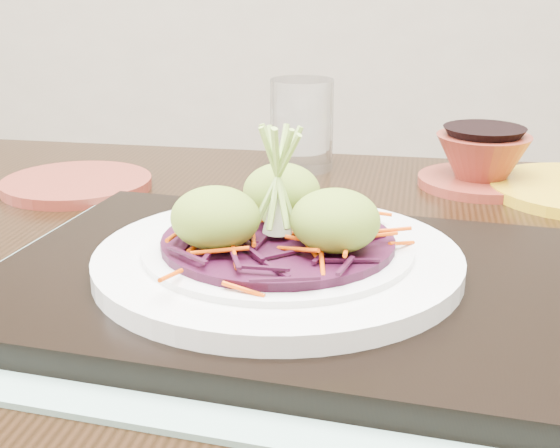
# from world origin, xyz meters

# --- Properties ---
(dining_table) EXTENTS (1.30, 0.94, 0.76)m
(dining_table) POSITION_xyz_m (-0.09, 0.02, 0.66)
(dining_table) COLOR black
(dining_table) RESTS_ON ground
(placemat) EXTENTS (0.54, 0.46, 0.00)m
(placemat) POSITION_xyz_m (-0.12, -0.03, 0.76)
(placemat) COLOR #87AF97
(placemat) RESTS_ON dining_table
(serving_tray) EXTENTS (0.47, 0.39, 0.02)m
(serving_tray) POSITION_xyz_m (-0.12, -0.03, 0.77)
(serving_tray) COLOR black
(serving_tray) RESTS_ON placemat
(white_plate) EXTENTS (0.27, 0.27, 0.02)m
(white_plate) POSITION_xyz_m (-0.12, -0.03, 0.79)
(white_plate) COLOR silver
(white_plate) RESTS_ON serving_tray
(cabbage_bed) EXTENTS (0.17, 0.17, 0.01)m
(cabbage_bed) POSITION_xyz_m (-0.12, -0.03, 0.81)
(cabbage_bed) COLOR #340A20
(cabbage_bed) RESTS_ON white_plate
(carrot_julienne) EXTENTS (0.21, 0.21, 0.01)m
(carrot_julienne) POSITION_xyz_m (-0.12, -0.03, 0.81)
(carrot_julienne) COLOR #D14003
(carrot_julienne) RESTS_ON cabbage_bed
(guacamole_scoops) EXTENTS (0.15, 0.13, 0.05)m
(guacamole_scoops) POSITION_xyz_m (-0.12, -0.03, 0.83)
(guacamole_scoops) COLOR olive
(guacamole_scoops) RESTS_ON cabbage_bed
(scallion_garnish) EXTENTS (0.06, 0.06, 0.09)m
(scallion_garnish) POSITION_xyz_m (-0.12, -0.03, 0.85)
(scallion_garnish) COLOR #8CB548
(scallion_garnish) RESTS_ON cabbage_bed
(terracotta_side_plate) EXTENTS (0.21, 0.21, 0.01)m
(terracotta_side_plate) POSITION_xyz_m (-0.36, 0.24, 0.77)
(terracotta_side_plate) COLOR maroon
(terracotta_side_plate) RESTS_ON dining_table
(water_glass) EXTENTS (0.10, 0.10, 0.11)m
(water_glass) POSITION_xyz_m (-0.12, 0.35, 0.81)
(water_glass) COLOR white
(water_glass) RESTS_ON dining_table
(terracotta_bowl_set) EXTENTS (0.18, 0.18, 0.06)m
(terracotta_bowl_set) POSITION_xyz_m (0.08, 0.29, 0.79)
(terracotta_bowl_set) COLOR maroon
(terracotta_bowl_set) RESTS_ON dining_table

